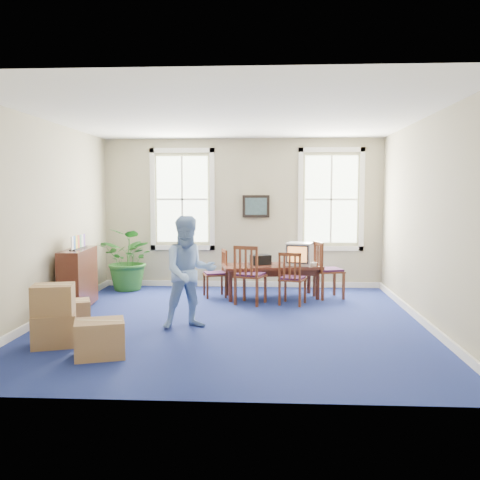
# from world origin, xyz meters

# --- Properties ---
(floor) EXTENTS (6.50, 6.50, 0.00)m
(floor) POSITION_xyz_m (0.00, 0.00, 0.00)
(floor) COLOR navy
(floor) RESTS_ON ground
(ceiling) EXTENTS (6.50, 6.50, 0.00)m
(ceiling) POSITION_xyz_m (0.00, 0.00, 3.20)
(ceiling) COLOR white
(ceiling) RESTS_ON ground
(wall_back) EXTENTS (6.50, 0.00, 6.50)m
(wall_back) POSITION_xyz_m (0.00, 3.25, 1.60)
(wall_back) COLOR tan
(wall_back) RESTS_ON ground
(wall_front) EXTENTS (6.50, 0.00, 6.50)m
(wall_front) POSITION_xyz_m (0.00, -3.25, 1.60)
(wall_front) COLOR tan
(wall_front) RESTS_ON ground
(wall_left) EXTENTS (0.00, 6.50, 6.50)m
(wall_left) POSITION_xyz_m (-3.00, 0.00, 1.60)
(wall_left) COLOR tan
(wall_left) RESTS_ON ground
(wall_right) EXTENTS (0.00, 6.50, 6.50)m
(wall_right) POSITION_xyz_m (3.00, 0.00, 1.60)
(wall_right) COLOR tan
(wall_right) RESTS_ON ground
(baseboard_back) EXTENTS (6.00, 0.04, 0.12)m
(baseboard_back) POSITION_xyz_m (0.00, 3.22, 0.06)
(baseboard_back) COLOR white
(baseboard_back) RESTS_ON ground
(baseboard_left) EXTENTS (0.04, 6.50, 0.12)m
(baseboard_left) POSITION_xyz_m (-2.97, 0.00, 0.06)
(baseboard_left) COLOR white
(baseboard_left) RESTS_ON ground
(baseboard_right) EXTENTS (0.04, 6.50, 0.12)m
(baseboard_right) POSITION_xyz_m (2.97, 0.00, 0.06)
(baseboard_right) COLOR white
(baseboard_right) RESTS_ON ground
(window_left) EXTENTS (1.40, 0.12, 2.20)m
(window_left) POSITION_xyz_m (-1.30, 3.23, 1.90)
(window_left) COLOR white
(window_left) RESTS_ON ground
(window_right) EXTENTS (1.40, 0.12, 2.20)m
(window_right) POSITION_xyz_m (1.90, 3.23, 1.90)
(window_right) COLOR white
(window_right) RESTS_ON ground
(wall_picture) EXTENTS (0.58, 0.06, 0.48)m
(wall_picture) POSITION_xyz_m (0.30, 3.20, 1.75)
(wall_picture) COLOR black
(wall_picture) RESTS_ON ground
(conference_table) EXTENTS (2.01, 1.19, 0.64)m
(conference_table) POSITION_xyz_m (0.63, 2.05, 0.32)
(conference_table) COLOR #492016
(conference_table) RESTS_ON ground
(crt_tv) EXTENTS (0.60, 0.63, 0.43)m
(crt_tv) POSITION_xyz_m (1.19, 2.09, 0.86)
(crt_tv) COLOR #B7B7BC
(crt_tv) RESTS_ON conference_table
(game_console) EXTENTS (0.22, 0.24, 0.05)m
(game_console) POSITION_xyz_m (1.44, 2.05, 0.67)
(game_console) COLOR white
(game_console) RESTS_ON conference_table
(equipment_bag) EXTENTS (0.44, 0.36, 0.19)m
(equipment_bag) POSITION_xyz_m (0.42, 2.09, 0.73)
(equipment_bag) COLOR black
(equipment_bag) RESTS_ON conference_table
(chair_near_left) EXTENTS (0.63, 0.63, 1.09)m
(chair_near_left) POSITION_xyz_m (0.25, 1.41, 0.55)
(chair_near_left) COLOR maroon
(chair_near_left) RESTS_ON ground
(chair_near_right) EXTENTS (0.55, 0.55, 0.97)m
(chair_near_right) POSITION_xyz_m (1.02, 1.41, 0.49)
(chair_near_right) COLOR maroon
(chair_near_right) RESTS_ON ground
(chair_end_left) EXTENTS (0.52, 0.52, 0.93)m
(chair_end_left) POSITION_xyz_m (-0.48, 2.05, 0.46)
(chair_end_left) COLOR maroon
(chair_end_left) RESTS_ON ground
(chair_end_right) EXTENTS (0.62, 0.62, 1.10)m
(chair_end_right) POSITION_xyz_m (1.74, 2.05, 0.55)
(chair_end_right) COLOR maroon
(chair_end_right) RESTS_ON ground
(man) EXTENTS (0.99, 0.88, 1.69)m
(man) POSITION_xyz_m (-0.61, -0.39, 0.85)
(man) COLOR #84A9E3
(man) RESTS_ON ground
(credenza) EXTENTS (0.47, 1.33, 1.02)m
(credenza) POSITION_xyz_m (-2.75, 0.80, 0.51)
(credenza) COLOR #492016
(credenza) RESTS_ON ground
(brochure_rack) EXTENTS (0.34, 0.58, 0.26)m
(brochure_rack) POSITION_xyz_m (-2.73, 0.80, 1.15)
(brochure_rack) COLOR #99999E
(brochure_rack) RESTS_ON credenza
(potted_plant) EXTENTS (1.49, 1.41, 1.31)m
(potted_plant) POSITION_xyz_m (-2.32, 2.66, 0.65)
(potted_plant) COLOR #225B1E
(potted_plant) RESTS_ON ground
(cardboard_boxes) EXTENTS (1.93, 1.93, 0.87)m
(cardboard_boxes) POSITION_xyz_m (-2.05, -1.34, 0.43)
(cardboard_boxes) COLOR #A0774E
(cardboard_boxes) RESTS_ON ground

